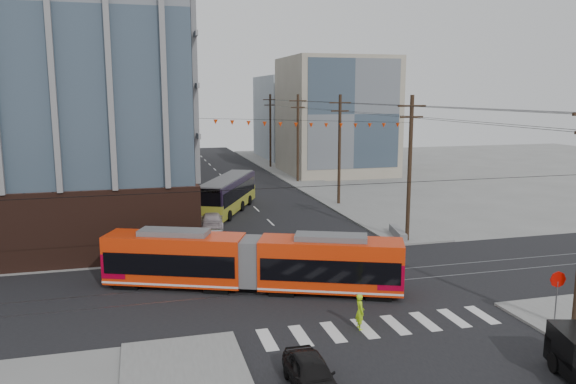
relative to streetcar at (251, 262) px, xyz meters
name	(u,v)px	position (x,y,z in m)	size (l,w,h in m)	color
ground	(357,305)	(4.96, -3.71, -1.63)	(160.00, 160.00, 0.00)	slate
bg_bldg_nw_near	(88,110)	(-12.04, 48.29, 7.37)	(18.00, 16.00, 18.00)	#8C99A5
bg_bldg_ne_near	(336,116)	(20.96, 44.29, 6.37)	(14.00, 14.00, 16.00)	gray
bg_bldg_nw_far	(116,100)	(-9.04, 68.29, 8.37)	(16.00, 18.00, 20.00)	gray
bg_bldg_ne_far	(307,117)	(22.96, 64.29, 5.37)	(16.00, 16.00, 14.00)	#8C99A5
utility_pole_far	(270,131)	(13.46, 52.29, 3.87)	(0.30, 0.30, 11.00)	black
streetcar	(251,262)	(0.00, 0.00, 0.00)	(16.95, 2.38, 3.27)	red
city_bus	(228,194)	(2.08, 21.82, 0.04)	(2.56, 11.83, 3.35)	black
black_sedan	(311,374)	(-0.01, -11.45, -0.97)	(1.57, 3.89, 1.33)	black
parked_car_silver	(212,239)	(-1.04, 9.40, -0.93)	(1.49, 4.27, 1.41)	#9D9D9D
parked_car_white	(212,220)	(-0.26, 15.50, -0.96)	(1.89, 4.64, 1.35)	beige
parked_car_grey	(194,207)	(-1.11, 21.71, -1.03)	(1.99, 4.31, 1.20)	slate
pedestrian	(360,312)	(3.90, -6.68, -0.76)	(0.63, 0.42, 1.74)	#ADE617
stop_sign	(556,302)	(12.97, -8.97, -0.32)	(0.80, 0.80, 2.63)	#B90600
jersey_barrier	(398,234)	(13.26, 8.44, -1.26)	(0.83, 3.70, 0.74)	gray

